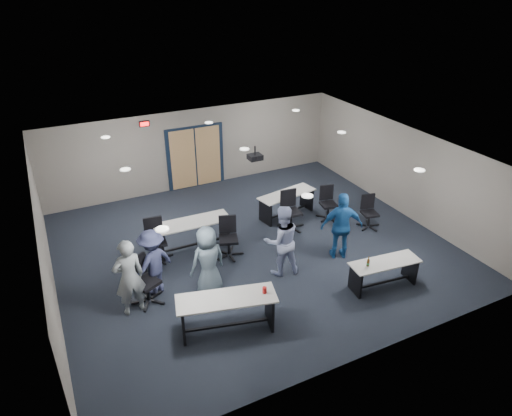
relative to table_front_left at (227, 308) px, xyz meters
name	(u,v)px	position (x,y,z in m)	size (l,w,h in m)	color
floor	(253,247)	(1.87, 2.62, -0.57)	(10.00, 10.00, 0.00)	black
back_wall	(195,149)	(1.87, 7.12, 0.78)	(10.00, 0.04, 2.70)	gray
front_wall	(362,305)	(1.87, -1.88, 0.78)	(10.00, 0.04, 2.70)	gray
left_wall	(45,250)	(-3.13, 2.62, 0.78)	(0.04, 9.00, 2.70)	gray
right_wall	(402,170)	(6.87, 2.62, 0.78)	(0.04, 9.00, 2.70)	gray
ceiling	(253,154)	(1.87, 2.62, 2.13)	(10.00, 9.00, 0.04)	white
double_door	(196,157)	(1.87, 7.08, 0.48)	(2.00, 0.07, 2.20)	black
exit_sign	(144,124)	(0.27, 7.06, 1.88)	(0.32, 0.07, 0.18)	black
ceiling_projector	(255,157)	(2.17, 3.12, 1.84)	(0.35, 0.32, 0.37)	black
ceiling_can_lights	(249,152)	(1.87, 2.87, 2.10)	(6.24, 5.74, 0.02)	silver
table_front_left	(227,308)	(0.00, 0.00, 0.00)	(2.14, 1.16, 0.96)	beige
table_front_right	(384,269)	(3.88, -0.27, -0.09)	(1.75, 0.75, 0.94)	beige
table_back_left	(193,230)	(0.42, 3.31, -0.01)	(2.04, 0.72, 0.82)	beige
table_back_right	(287,200)	(3.59, 3.81, -0.06)	(1.92, 0.94, 0.75)	beige
chair_back_a	(156,241)	(-0.60, 3.22, 0.00)	(0.71, 0.71, 1.13)	black
chair_back_b	(228,238)	(1.12, 2.55, -0.02)	(0.68, 0.68, 1.09)	black
chair_back_c	(291,211)	(3.30, 3.06, 0.01)	(0.72, 0.72, 1.15)	black
chair_back_d	(329,203)	(4.61, 3.08, -0.06)	(0.65, 0.65, 1.03)	black
chair_loose_left	(146,281)	(-1.26, 1.63, 0.00)	(0.71, 0.71, 1.14)	black
chair_loose_right	(370,212)	(5.38, 2.11, -0.08)	(0.62, 0.62, 0.98)	black
person_gray	(129,277)	(-1.64, 1.44, 0.35)	(0.67, 0.44, 1.83)	#8E979B
person_plaid	(208,261)	(0.10, 1.33, 0.30)	(0.85, 0.55, 1.73)	slate
person_lightblue	(282,241)	(2.00, 1.30, 0.35)	(0.89, 0.69, 1.83)	#A8B4DF
person_navy	(342,226)	(3.71, 1.23, 0.35)	(1.07, 0.45, 1.83)	#1A5193
person_back	(153,263)	(-1.01, 1.91, 0.25)	(1.06, 0.61, 1.64)	#393E67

